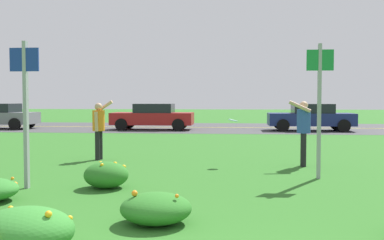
% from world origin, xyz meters
% --- Properties ---
extents(ground_plane, '(120.00, 120.00, 0.00)m').
position_xyz_m(ground_plane, '(0.00, 11.72, 0.00)').
color(ground_plane, '#2D6B23').
extents(highway_strip, '(120.00, 9.70, 0.01)m').
position_xyz_m(highway_strip, '(0.00, 23.44, 0.00)').
color(highway_strip, '#424244').
rests_on(highway_strip, ground).
extents(highway_center_stripe, '(120.00, 0.16, 0.00)m').
position_xyz_m(highway_center_stripe, '(0.00, 23.44, 0.01)').
color(highway_center_stripe, yellow).
rests_on(highway_center_stripe, ground).
extents(daylily_clump_mid_center, '(0.85, 0.80, 0.50)m').
position_xyz_m(daylily_clump_mid_center, '(-1.42, 5.18, 0.25)').
color(daylily_clump_mid_center, '#2D7526').
rests_on(daylily_clump_mid_center, ground).
extents(daylily_clump_front_center, '(1.07, 0.96, 0.52)m').
position_xyz_m(daylily_clump_front_center, '(-1.27, 1.57, 0.26)').
color(daylily_clump_front_center, '#337F2D').
rests_on(daylily_clump_front_center, ground).
extents(daylily_clump_near_camera, '(0.98, 0.92, 0.46)m').
position_xyz_m(daylily_clump_near_camera, '(-0.06, 2.87, 0.21)').
color(daylily_clump_near_camera, '#2D7526').
rests_on(daylily_clump_near_camera, ground).
extents(sign_post_near_path, '(0.56, 0.10, 2.79)m').
position_xyz_m(sign_post_near_path, '(-2.92, 5.01, 1.68)').
color(sign_post_near_path, '#93969B').
rests_on(sign_post_near_path, ground).
extents(sign_post_by_roadside, '(0.56, 0.10, 2.87)m').
position_xyz_m(sign_post_by_roadside, '(2.80, 6.59, 1.73)').
color(sign_post_by_roadside, '#93969B').
rests_on(sign_post_by_roadside, ground).
extents(person_thrower_orange_shirt, '(0.54, 0.51, 1.67)m').
position_xyz_m(person_thrower_orange_shirt, '(-2.76, 9.02, 0.95)').
color(person_thrower_orange_shirt, orange).
rests_on(person_thrower_orange_shirt, ground).
extents(person_catcher_blue_shirt, '(0.57, 0.51, 1.67)m').
position_xyz_m(person_catcher_blue_shirt, '(2.75, 8.34, 0.99)').
color(person_catcher_blue_shirt, '#2D4C9E').
rests_on(person_catcher_blue_shirt, ground).
extents(frisbee_pale_blue, '(0.24, 0.24, 0.08)m').
position_xyz_m(frisbee_pale_blue, '(0.98, 8.40, 1.15)').
color(frisbee_pale_blue, '#ADD6E5').
extents(car_navy_center_left, '(4.50, 2.00, 1.45)m').
position_xyz_m(car_navy_center_left, '(5.15, 21.26, 0.74)').
color(car_navy_center_left, navy).
rests_on(car_navy_center_left, ground).
extents(car_red_center_right, '(4.50, 2.00, 1.45)m').
position_xyz_m(car_red_center_right, '(-3.47, 21.26, 0.74)').
color(car_red_center_right, maroon).
rests_on(car_red_center_right, ground).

